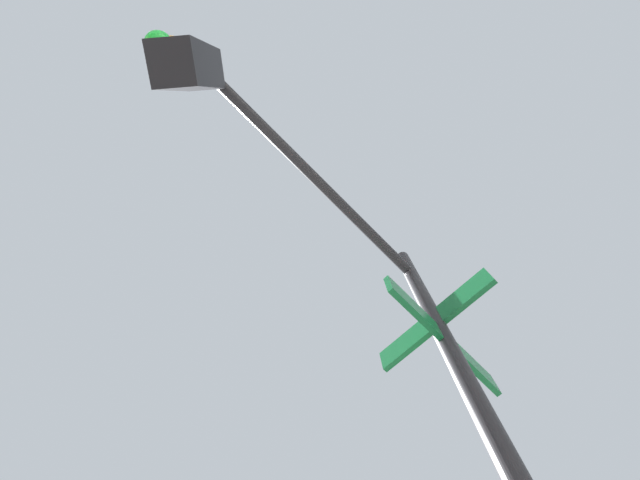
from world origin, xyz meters
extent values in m
cylinder|color=black|center=(-7.14, -6.80, 2.55)|extent=(0.12, 0.12, 5.09)
cylinder|color=black|center=(-6.36, -5.89, 4.69)|extent=(1.63, 1.89, 0.09)
cube|color=black|center=(-5.57, -4.97, 4.24)|extent=(0.28, 0.28, 0.80)
sphere|color=red|center=(-5.48, -4.86, 4.49)|extent=(0.18, 0.18, 0.18)
sphere|color=orange|center=(-5.48, -4.86, 4.24)|extent=(0.18, 0.18, 0.18)
sphere|color=green|center=(-5.48, -4.86, 3.99)|extent=(0.18, 0.18, 0.18)
cube|color=#0F5128|center=(-7.14, -6.80, 3.62)|extent=(0.75, 0.86, 0.20)
cube|color=#0F5128|center=(-7.14, -6.80, 3.84)|extent=(0.79, 0.68, 0.20)
camera|label=1|loc=(-6.44, -5.23, 1.14)|focal=23.95mm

